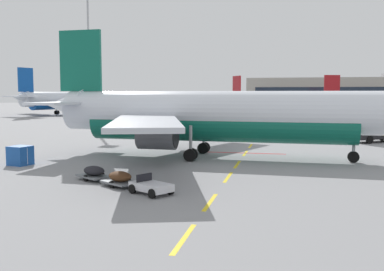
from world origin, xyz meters
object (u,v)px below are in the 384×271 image
object	(u,v)px
airliner_far_center	(67,100)
airliner_far_right	(261,109)
baggage_train	(120,178)
airliner_mid_left	(379,105)
apron_light_mast_near	(88,38)
catering_truck	(375,129)
uld_cargo_container	(20,156)
airliner_foreground	(212,115)

from	to	relation	value
airliner_far_center	airliner_far_right	bearing A→B (deg)	-29.55
airliner_far_right	baggage_train	world-z (taller)	airliner_far_right
airliner_far_right	airliner_far_center	bearing A→B (deg)	150.45
airliner_far_center	airliner_mid_left	bearing A→B (deg)	-4.53
airliner_mid_left	baggage_train	world-z (taller)	airliner_mid_left
airliner_far_center	apron_light_mast_near	distance (m)	49.16
baggage_train	apron_light_mast_near	world-z (taller)	apron_light_mast_near
baggage_train	apron_light_mast_near	size ratio (longest dim) A/B	0.31
catering_truck	apron_light_mast_near	distance (m)	52.74
baggage_train	uld_cargo_container	world-z (taller)	uld_cargo_container
catering_truck	baggage_train	world-z (taller)	catering_truck
airliner_foreground	baggage_train	distance (m)	14.99
airliner_far_center	airliner_far_right	distance (m)	65.72
airliner_far_center	baggage_train	bearing A→B (deg)	-60.32
uld_cargo_container	apron_light_mast_near	xyz separation A→B (m)	(-14.52, 44.41, 15.37)
airliner_foreground	catering_truck	distance (m)	24.70
airliner_far_center	uld_cargo_container	distance (m)	93.65
airliner_far_right	uld_cargo_container	size ratio (longest dim) A/B	13.58
airliner_far_center	uld_cargo_container	world-z (taller)	airliner_far_center
airliner_far_center	baggage_train	distance (m)	104.59
baggage_train	catering_truck	bearing A→B (deg)	56.32
airliner_far_right	apron_light_mast_near	bearing A→B (deg)	-166.33
airliner_far_center	airliner_far_right	world-z (taller)	airliner_far_center
airliner_mid_left	baggage_train	bearing A→B (deg)	-110.33
baggage_train	uld_cargo_container	xyz separation A→B (m)	(-11.38, 6.38, 0.28)
airliner_foreground	airliner_far_center	bearing A→B (deg)	125.83
apron_light_mast_near	uld_cargo_container	bearing A→B (deg)	-71.90
airliner_far_right	catering_truck	size ratio (longest dim) A/B	3.64
airliner_far_right	uld_cargo_container	distance (m)	54.71
airliner_far_center	apron_light_mast_near	xyz separation A→B (m)	(25.86, -40.03, 12.07)
airliner_foreground	catering_truck	world-z (taller)	airliner_foreground
airliner_mid_left	catering_truck	world-z (taller)	airliner_mid_left
catering_truck	baggage_train	distance (m)	37.89
baggage_train	airliner_far_right	bearing A→B (deg)	84.71
baggage_train	airliner_mid_left	bearing A→B (deg)	69.67
uld_cargo_container	apron_light_mast_near	bearing A→B (deg)	108.10
airliner_foreground	airliner_far_center	xyz separation A→B (m)	(-55.36, 76.67, 0.15)
airliner_far_center	airliner_foreground	bearing A→B (deg)	-54.17
airliner_foreground	airliner_mid_left	world-z (taller)	airliner_foreground
airliner_far_right	airliner_foreground	bearing A→B (deg)	-92.33
airliner_mid_left	airliner_far_center	bearing A→B (deg)	175.47
airliner_foreground	apron_light_mast_near	world-z (taller)	apron_light_mast_near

